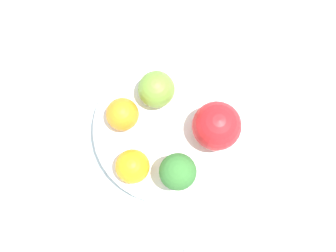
% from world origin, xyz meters
% --- Properties ---
extents(ground_plane, '(6.00, 6.00, 0.00)m').
position_xyz_m(ground_plane, '(0.00, 0.00, 0.00)').
color(ground_plane, gray).
extents(table_surface, '(1.20, 1.20, 0.02)m').
position_xyz_m(table_surface, '(0.00, 0.00, 0.01)').
color(table_surface, silver).
rests_on(table_surface, ground_plane).
extents(bowl, '(0.20, 0.20, 0.03)m').
position_xyz_m(bowl, '(0.00, 0.00, 0.03)').
color(bowl, white).
rests_on(bowl, table_surface).
extents(broccoli, '(0.05, 0.05, 0.06)m').
position_xyz_m(broccoli, '(-0.01, -0.06, 0.09)').
color(broccoli, '#8CB76B').
rests_on(broccoli, bowl).
extents(apple_red, '(0.06, 0.06, 0.06)m').
position_xyz_m(apple_red, '(0.06, -0.02, 0.08)').
color(apple_red, red).
rests_on(apple_red, bowl).
extents(apple_green, '(0.05, 0.05, 0.05)m').
position_xyz_m(apple_green, '(-0.00, 0.05, 0.07)').
color(apple_green, olive).
rests_on(apple_green, bowl).
extents(orange_front, '(0.04, 0.04, 0.04)m').
position_xyz_m(orange_front, '(-0.05, 0.03, 0.07)').
color(orange_front, orange).
rests_on(orange_front, bowl).
extents(orange_back, '(0.04, 0.04, 0.04)m').
position_xyz_m(orange_back, '(-0.06, -0.04, 0.07)').
color(orange_back, orange).
rests_on(orange_back, bowl).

